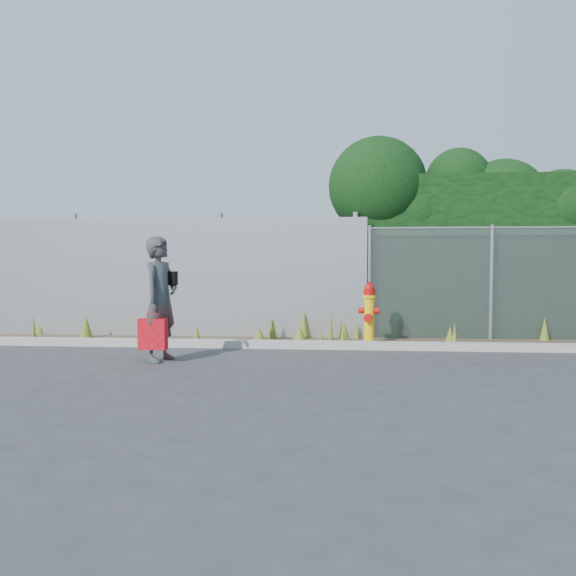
{
  "coord_description": "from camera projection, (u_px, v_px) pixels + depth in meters",
  "views": [
    {
      "loc": [
        0.39,
        -7.2,
        1.45
      ],
      "look_at": [
        -0.3,
        1.4,
        1.0
      ],
      "focal_mm": 35.0,
      "sensor_mm": 36.0,
      "label": 1
    }
  ],
  "objects": [
    {
      "name": "ground",
      "position": [
        302.0,
        371.0,
        7.28
      ],
      "size": [
        80.0,
        80.0,
        0.0
      ],
      "primitive_type": "plane",
      "color": "#343436",
      "rests_on": "ground"
    },
    {
      "name": "curb",
      "position": [
        308.0,
        345.0,
        9.07
      ],
      "size": [
        16.0,
        0.22,
        0.12
      ],
      "primitive_type": "cube",
      "color": "#A39C93",
      "rests_on": "ground"
    },
    {
      "name": "weed_strip",
      "position": [
        336.0,
        336.0,
        9.78
      ],
      "size": [
        16.0,
        1.31,
        0.53
      ],
      "color": "#453827",
      "rests_on": "ground"
    },
    {
      "name": "corrugated_fence",
      "position": [
        138.0,
        277.0,
        10.47
      ],
      "size": [
        8.5,
        0.21,
        2.3
      ],
      "color": "#ACAFB3",
      "rests_on": "ground"
    },
    {
      "name": "chainlink_fence",
      "position": [
        552.0,
        283.0,
        9.87
      ],
      "size": [
        6.5,
        0.07,
        2.05
      ],
      "color": "gray",
      "rests_on": "ground"
    },
    {
      "name": "hedge",
      "position": [
        537.0,
        229.0,
        10.83
      ],
      "size": [
        7.9,
        2.21,
        3.8
      ],
      "color": "black",
      "rests_on": "ground"
    },
    {
      "name": "fire_hydrant",
      "position": [
        369.0,
        314.0,
        9.4
      ],
      "size": [
        0.36,
        0.32,
        1.07
      ],
      "rotation": [
        0.0,
        0.0,
        -0.18
      ],
      "color": "yellow",
      "rests_on": "ground"
    },
    {
      "name": "woman",
      "position": [
        161.0,
        299.0,
        7.93
      ],
      "size": [
        0.59,
        0.74,
        1.77
      ],
      "primitive_type": "imported",
      "rotation": [
        0.0,
        0.0,
        1.28
      ],
      "color": "#0E5B58",
      "rests_on": "ground"
    },
    {
      "name": "red_tote_bag",
      "position": [
        153.0,
        334.0,
        7.77
      ],
      "size": [
        0.39,
        0.14,
        0.51
      ],
      "rotation": [
        0.0,
        0.0,
        -0.05
      ],
      "color": "#A70A09"
    },
    {
      "name": "black_shoulder_bag",
      "position": [
        168.0,
        278.0,
        8.05
      ],
      "size": [
        0.27,
        0.11,
        0.2
      ],
      "rotation": [
        0.0,
        0.0,
        -0.33
      ],
      "color": "black"
    }
  ]
}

